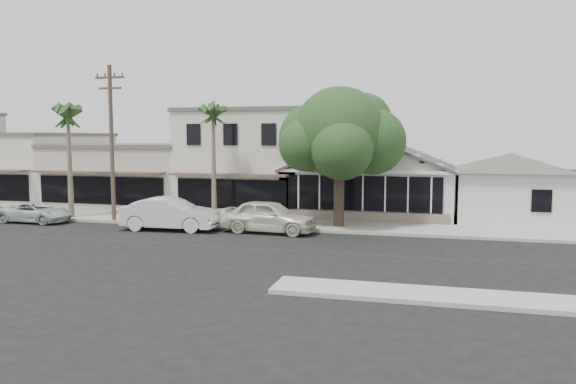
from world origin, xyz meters
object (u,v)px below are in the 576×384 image
(car_0, at_px, (269,216))
(shade_tree, at_px, (339,136))
(utility_pole, at_px, (112,140))
(car_2, at_px, (36,212))
(car_1, at_px, (170,214))

(car_0, relative_size, shade_tree, 0.66)
(utility_pole, relative_size, shade_tree, 1.18)
(utility_pole, bearing_deg, shade_tree, 6.57)
(car_0, relative_size, car_2, 1.18)
(car_1, bearing_deg, car_0, -87.31)
(utility_pole, height_order, shade_tree, utility_pole)
(car_2, xyz_separation_m, shade_tree, (17.30, 2.61, 4.44))
(car_0, xyz_separation_m, car_2, (-14.08, -0.17, -0.26))
(car_1, distance_m, car_2, 8.77)
(utility_pole, xyz_separation_m, shade_tree, (12.91, 1.49, 0.24))
(car_1, height_order, car_2, car_1)
(utility_pole, height_order, car_1, utility_pole)
(car_2, height_order, shade_tree, shade_tree)
(utility_pole, relative_size, car_0, 1.80)
(car_1, distance_m, shade_tree, 9.98)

